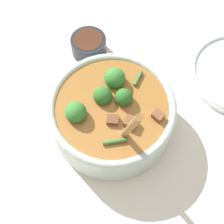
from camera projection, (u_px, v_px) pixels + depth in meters
name	position (u px, v px, depth m)	size (l,w,h in m)	color
ground_plane	(112.00, 124.00, 0.69)	(4.00, 4.00, 0.00)	silver
stew_bowl	(112.00, 113.00, 0.64)	(0.26, 0.26, 0.24)	#B2C6BC
condiment_bowl	(89.00, 45.00, 0.76)	(0.09, 0.09, 0.05)	#232833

